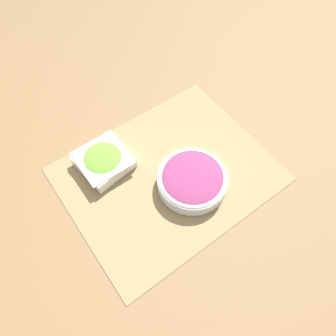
{
  "coord_description": "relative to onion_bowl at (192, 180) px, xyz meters",
  "views": [
    {
      "loc": [
        0.27,
        0.37,
        0.79
      ],
      "look_at": [
        0.0,
        0.0,
        0.03
      ],
      "focal_mm": 35.0,
      "sensor_mm": 36.0,
      "label": 1
    }
  ],
  "objects": [
    {
      "name": "placemat",
      "position": [
        0.03,
        -0.07,
        -0.03
      ],
      "size": [
        0.56,
        0.45,
        0.0
      ],
      "color": "#937F56",
      "rests_on": "ground_plane"
    },
    {
      "name": "onion_bowl",
      "position": [
        0.0,
        0.0,
        0.0
      ],
      "size": [
        0.19,
        0.19,
        0.05
      ],
      "color": "silver",
      "rests_on": "placemat"
    },
    {
      "name": "ground_plane",
      "position": [
        0.03,
        -0.07,
        -0.03
      ],
      "size": [
        3.0,
        3.0,
        0.0
      ],
      "primitive_type": "plane",
      "color": "olive"
    },
    {
      "name": "lettuce_bowl",
      "position": [
        0.16,
        -0.19,
        -0.0
      ],
      "size": [
        0.15,
        0.15,
        0.05
      ],
      "color": "white",
      "rests_on": "placemat"
    }
  ]
}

